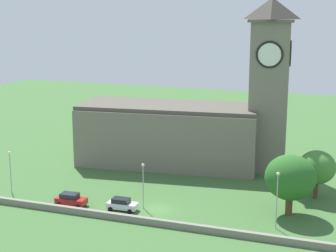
# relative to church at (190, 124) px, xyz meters

# --- Properties ---
(ground_plane) EXTENTS (200.00, 200.00, 0.00)m
(ground_plane) POSITION_rel_church_xyz_m (2.54, -8.12, -7.75)
(ground_plane) COLOR #3D6633
(church) EXTENTS (38.88, 16.48, 30.21)m
(church) POSITION_rel_church_xyz_m (0.00, 0.00, 0.00)
(church) COLOR slate
(church) RESTS_ON ground
(quay_barrier) EXTENTS (50.63, 0.70, 0.93)m
(quay_barrier) POSITION_rel_church_xyz_m (2.54, -28.62, -7.28)
(quay_barrier) COLOR gray
(quay_barrier) RESTS_ON ground
(car_red) EXTENTS (4.59, 2.37, 1.89)m
(car_red) POSITION_rel_church_xyz_m (-10.16, -25.95, -6.80)
(car_red) COLOR red
(car_red) RESTS_ON ground
(car_white) EXTENTS (4.45, 2.23, 1.81)m
(car_white) POSITION_rel_church_xyz_m (-2.29, -25.10, -6.84)
(car_white) COLOR silver
(car_white) RESTS_ON ground
(streetlamp_west_end) EXTENTS (0.44, 0.44, 6.80)m
(streetlamp_west_end) POSITION_rel_church_xyz_m (-21.69, -24.28, -3.19)
(streetlamp_west_end) COLOR #9EA0A5
(streetlamp_west_end) RESTS_ON ground
(streetlamp_west_mid) EXTENTS (0.44, 0.44, 6.79)m
(streetlamp_west_mid) POSITION_rel_church_xyz_m (0.31, -23.34, -3.20)
(streetlamp_west_mid) COLOR #9EA0A5
(streetlamp_west_mid) RESTS_ON ground
(streetlamp_central) EXTENTS (0.44, 0.44, 7.78)m
(streetlamp_central) POSITION_rel_church_xyz_m (19.57, -24.14, -2.63)
(streetlamp_central) COLOR #9EA0A5
(streetlamp_central) RESTS_ON ground
(tree_churchyard) EXTENTS (7.09, 7.09, 8.72)m
(tree_churchyard) POSITION_rel_church_xyz_m (20.54, -18.75, -2.26)
(tree_churchyard) COLOR brown
(tree_churchyard) RESTS_ON ground
(tree_by_tower) EXTENTS (5.68, 5.68, 7.47)m
(tree_by_tower) POSITION_rel_church_xyz_m (23.48, -10.40, -2.87)
(tree_by_tower) COLOR brown
(tree_by_tower) RESTS_ON ground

